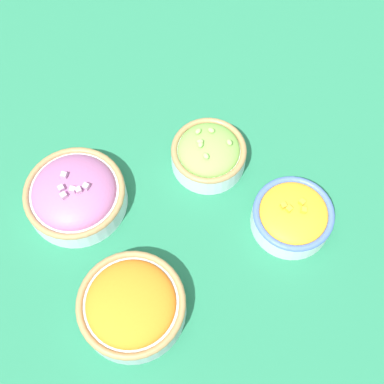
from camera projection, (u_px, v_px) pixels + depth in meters
name	position (u px, v px, depth m)	size (l,w,h in m)	color
ground_plane	(192.00, 199.00, 1.01)	(3.00, 3.00, 0.00)	#23704C
bowl_carrots	(132.00, 305.00, 0.89)	(0.18, 0.18, 0.07)	#B2C1CC
bowl_lettuce	(209.00, 153.00, 1.01)	(0.14, 0.14, 0.08)	silver
bowl_squash	(292.00, 216.00, 0.96)	(0.15, 0.15, 0.07)	silver
bowl_red_onion	(75.00, 194.00, 0.98)	(0.19, 0.19, 0.08)	silver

